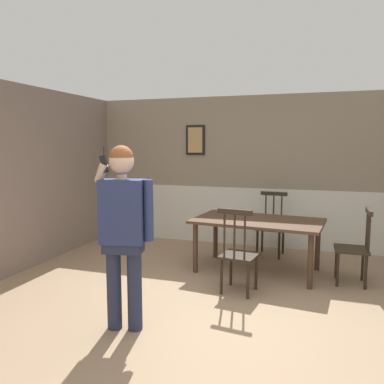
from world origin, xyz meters
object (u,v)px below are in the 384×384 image
Objects in this scene: dining_table at (258,225)px; chair_by_doorway at (271,226)px; chair_at_table_head at (355,248)px; person_figure at (124,224)px; chair_near_window at (238,254)px.

chair_by_doorway reaches higher than dining_table.
chair_at_table_head is 3.03m from person_figure.
chair_near_window is 1.60m from person_figure.
person_figure reaches higher than chair_by_doorway.
chair_near_window is at bearing 118.70° from chair_at_table_head.
person_figure is (-1.04, -3.01, 0.55)m from chair_by_doorway.
chair_near_window is 1.55m from chair_at_table_head.
chair_at_table_head is (1.25, -0.13, -0.19)m from dining_table.
dining_table is at bearing 89.13° from chair_by_doorway.
chair_near_window reaches higher than chair_at_table_head.
person_figure is at bearing 131.62° from chair_at_table_head.
chair_by_doorway is 0.57× the size of person_figure.
chair_at_table_head is (1.35, 0.76, -0.01)m from chair_near_window.
chair_by_doorway is at bearing 91.76° from chair_near_window.
person_figure reaches higher than chair_at_table_head.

